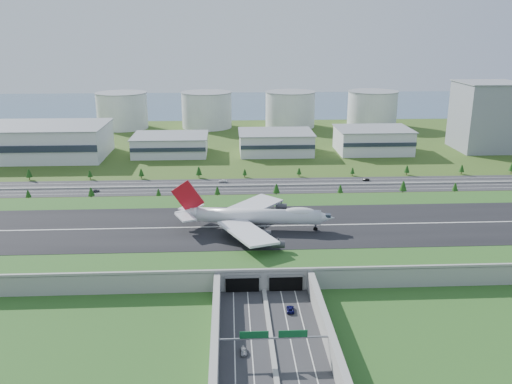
{
  "coord_description": "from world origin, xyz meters",
  "views": [
    {
      "loc": [
        -12.82,
        -240.89,
        99.5
      ],
      "look_at": [
        1.16,
        35.0,
        14.46
      ],
      "focal_mm": 38.0,
      "sensor_mm": 36.0,
      "label": 1
    }
  ],
  "objects_px": {
    "car_7": "(222,181)",
    "car_0": "(243,351)",
    "car_5": "(366,180)",
    "fuel_tank_a": "(122,111)",
    "car_2": "(290,309)",
    "office_tower": "(486,117)",
    "boeing_747": "(254,216)",
    "car_4": "(96,191)"
  },
  "relations": [
    {
      "from": "car_7",
      "to": "car_0",
      "type": "bearing_deg",
      "value": 10.74
    },
    {
      "from": "car_5",
      "to": "car_0",
      "type": "bearing_deg",
      "value": -26.78
    },
    {
      "from": "fuel_tank_a",
      "to": "car_0",
      "type": "relative_size",
      "value": 10.26
    },
    {
      "from": "fuel_tank_a",
      "to": "car_2",
      "type": "xyz_separation_m",
      "value": [
        128.52,
        -376.34,
        -16.58
      ]
    },
    {
      "from": "fuel_tank_a",
      "to": "office_tower",
      "type": "bearing_deg",
      "value": -19.77
    },
    {
      "from": "car_2",
      "to": "car_5",
      "type": "height_order",
      "value": "car_2"
    },
    {
      "from": "boeing_747",
      "to": "office_tower",
      "type": "bearing_deg",
      "value": 51.44
    },
    {
      "from": "office_tower",
      "to": "car_2",
      "type": "xyz_separation_m",
      "value": [
        -191.48,
        -261.34,
        -26.58
      ]
    },
    {
      "from": "car_0",
      "to": "car_4",
      "type": "relative_size",
      "value": 1.02
    },
    {
      "from": "car_5",
      "to": "car_7",
      "type": "height_order",
      "value": "car_7"
    },
    {
      "from": "office_tower",
      "to": "car_4",
      "type": "distance_m",
      "value": 316.78
    },
    {
      "from": "car_7",
      "to": "car_5",
      "type": "bearing_deg",
      "value": 97.72
    },
    {
      "from": "boeing_747",
      "to": "car_4",
      "type": "relative_size",
      "value": 15.88
    },
    {
      "from": "office_tower",
      "to": "car_0",
      "type": "distance_m",
      "value": 356.11
    },
    {
      "from": "car_0",
      "to": "car_5",
      "type": "xyz_separation_m",
      "value": [
        87.63,
        195.43,
        -0.06
      ]
    },
    {
      "from": "car_0",
      "to": "car_7",
      "type": "distance_m",
      "value": 196.6
    },
    {
      "from": "car_5",
      "to": "car_7",
      "type": "bearing_deg",
      "value": -93.23
    },
    {
      "from": "fuel_tank_a",
      "to": "car_7",
      "type": "relative_size",
      "value": 8.64
    },
    {
      "from": "car_0",
      "to": "car_7",
      "type": "relative_size",
      "value": 0.84
    },
    {
      "from": "car_0",
      "to": "fuel_tank_a",
      "type": "bearing_deg",
      "value": 102.55
    },
    {
      "from": "car_4",
      "to": "car_5",
      "type": "height_order",
      "value": "car_4"
    },
    {
      "from": "office_tower",
      "to": "fuel_tank_a",
      "type": "relative_size",
      "value": 1.1
    },
    {
      "from": "car_0",
      "to": "office_tower",
      "type": "bearing_deg",
      "value": 51.04
    },
    {
      "from": "office_tower",
      "to": "fuel_tank_a",
      "type": "xyz_separation_m",
      "value": [
        -320.0,
        115.0,
        -10.0
      ]
    },
    {
      "from": "car_5",
      "to": "car_7",
      "type": "xyz_separation_m",
      "value": [
        -95.94,
        1.0,
        0.07
      ]
    },
    {
      "from": "car_2",
      "to": "car_5",
      "type": "bearing_deg",
      "value": -108.42
    },
    {
      "from": "office_tower",
      "to": "car_5",
      "type": "bearing_deg",
      "value": -143.05
    },
    {
      "from": "boeing_747",
      "to": "car_5",
      "type": "bearing_deg",
      "value": 60.07
    },
    {
      "from": "fuel_tank_a",
      "to": "car_0",
      "type": "xyz_separation_m",
      "value": [
        110.74,
        -401.91,
        -16.55
      ]
    },
    {
      "from": "office_tower",
      "to": "boeing_747",
      "type": "distance_m",
      "value": 283.16
    },
    {
      "from": "fuel_tank_a",
      "to": "car_0",
      "type": "height_order",
      "value": "fuel_tank_a"
    },
    {
      "from": "office_tower",
      "to": "boeing_747",
      "type": "relative_size",
      "value": 0.72
    },
    {
      "from": "car_0",
      "to": "car_2",
      "type": "height_order",
      "value": "car_0"
    },
    {
      "from": "fuel_tank_a",
      "to": "car_2",
      "type": "bearing_deg",
      "value": -71.14
    },
    {
      "from": "car_2",
      "to": "car_7",
      "type": "xyz_separation_m",
      "value": [
        -26.09,
        170.86,
        0.04
      ]
    },
    {
      "from": "office_tower",
      "to": "car_5",
      "type": "xyz_separation_m",
      "value": [
        -121.63,
        -91.48,
        -26.61
      ]
    },
    {
      "from": "fuel_tank_a",
      "to": "boeing_747",
      "type": "xyz_separation_m",
      "value": [
        118.28,
        -313.3,
        -2.84
      ]
    },
    {
      "from": "fuel_tank_a",
      "to": "car_4",
      "type": "distance_m",
      "value": 224.74
    },
    {
      "from": "fuel_tank_a",
      "to": "car_5",
      "type": "relative_size",
      "value": 10.72
    },
    {
      "from": "car_4",
      "to": "car_7",
      "type": "bearing_deg",
      "value": -101.75
    },
    {
      "from": "boeing_747",
      "to": "car_5",
      "type": "xyz_separation_m",
      "value": [
        80.09,
        106.82,
        -13.77
      ]
    },
    {
      "from": "car_5",
      "to": "fuel_tank_a",
      "type": "bearing_deg",
      "value": -138.78
    }
  ]
}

